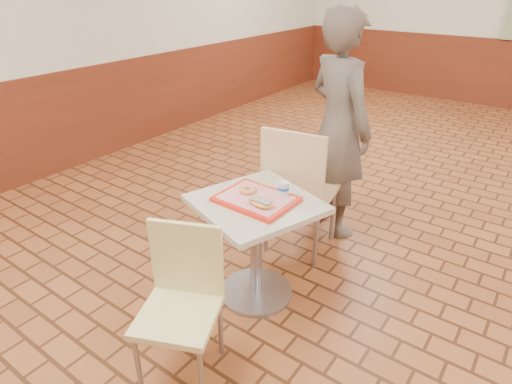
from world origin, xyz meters
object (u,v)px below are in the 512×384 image
Objects in this scene: main_table at (256,234)px; customer at (338,127)px; serving_tray at (256,199)px; paper_cup at (284,188)px; chair_main_back at (298,186)px; ring_donut at (248,190)px; long_john_donut at (260,203)px; chair_main_front at (182,295)px.

customer reaches higher than main_table.
paper_cup reaches higher than serving_tray.
paper_cup reaches higher than main_table.
chair_main_back is at bearing 109.90° from paper_cup.
main_table is 1.59× the size of serving_tray.
ring_donut is (-0.08, 0.02, 0.03)m from serving_tray.
long_john_donut is at bearing -98.43° from paper_cup.
paper_cup is at bearing 59.52° from chair_main_front.
serving_tray is (0.05, -0.57, 0.15)m from chair_main_back.
chair_main_front reaches higher than main_table.
ring_donut is at bearing 162.93° from main_table.
serving_tray reaches higher than main_table.
customer is (0.05, 0.48, 0.30)m from chair_main_back.
ring_donut is (-0.03, -0.54, 0.18)m from chair_main_back.
main_table is at bearing 138.59° from long_john_donut.
chair_main_back is 0.57× the size of customer.
main_table is at bearing 85.78° from chair_main_back.
chair_main_front reaches higher than serving_tray.
customer reaches higher than paper_cup.
long_john_donut is (0.16, -0.10, 0.01)m from ring_donut.
paper_cup is (0.12, -0.93, -0.09)m from customer.
chair_main_back is at bearing 95.06° from main_table.
chair_main_back is 0.57m from ring_donut.
main_table is at bearing 90.00° from serving_tray.
chair_main_front is 8.09× the size of ring_donut.
serving_tray is at bearing 114.57° from customer.
customer is (-0.03, 1.71, 0.40)m from chair_main_front.
customer is 3.95× the size of serving_tray.
chair_main_front is at bearing -96.43° from paper_cup.
serving_tray is at bearing -133.94° from paper_cup.
ring_donut is at bearing 77.79° from chair_main_back.
chair_main_front is 0.84m from paper_cup.
chair_main_front is at bearing -95.76° from long_john_donut.
paper_cup is at bearing 121.51° from customer.
paper_cup is at bearing 26.01° from ring_donut.
chair_main_front is at bearing -87.77° from serving_tray.
ring_donut is 1.23× the size of paper_cup.
chair_main_front is 0.48× the size of customer.
chair_main_back is at bearing 108.84° from customer.
chair_main_back is 0.59m from serving_tray.
main_table is at bearing -17.07° from ring_donut.
serving_tray is at bearing 85.78° from chair_main_back.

